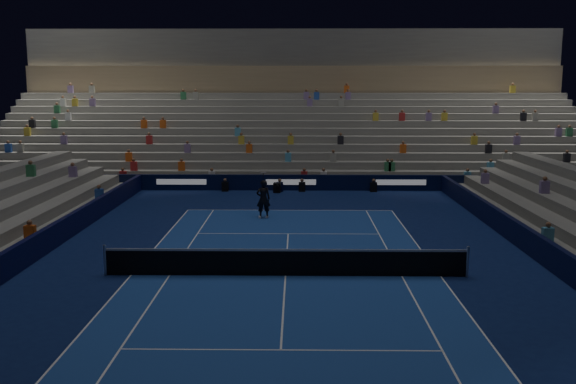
# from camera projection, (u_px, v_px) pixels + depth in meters

# --- Properties ---
(ground) EXTENTS (90.00, 90.00, 0.00)m
(ground) POSITION_uv_depth(u_px,v_px,m) (285.00, 276.00, 22.53)
(ground) COLOR #0C1949
(ground) RESTS_ON ground
(court_surface) EXTENTS (10.97, 23.77, 0.01)m
(court_surface) POSITION_uv_depth(u_px,v_px,m) (285.00, 276.00, 22.53)
(court_surface) COLOR navy
(court_surface) RESTS_ON ground
(sponsor_barrier_far) EXTENTS (44.00, 0.25, 1.00)m
(sponsor_barrier_far) POSITION_uv_depth(u_px,v_px,m) (291.00, 182.00, 40.69)
(sponsor_barrier_far) COLOR black
(sponsor_barrier_far) RESTS_ON ground
(sponsor_barrier_east) EXTENTS (0.25, 37.00, 1.00)m
(sponsor_barrier_east) POSITION_uv_depth(u_px,v_px,m) (562.00, 263.00, 22.31)
(sponsor_barrier_east) COLOR black
(sponsor_barrier_east) RESTS_ON ground
(sponsor_barrier_west) EXTENTS (0.25, 37.00, 1.00)m
(sponsor_barrier_west) POSITION_uv_depth(u_px,v_px,m) (13.00, 261.00, 22.59)
(sponsor_barrier_west) COLOR black
(sponsor_barrier_west) RESTS_ON ground
(grandstand_main) EXTENTS (44.00, 15.20, 11.20)m
(grandstand_main) POSITION_uv_depth(u_px,v_px,m) (292.00, 128.00, 49.47)
(grandstand_main) COLOR slate
(grandstand_main) RESTS_ON ground
(tennis_net) EXTENTS (12.90, 0.10, 1.10)m
(tennis_net) POSITION_uv_depth(u_px,v_px,m) (285.00, 262.00, 22.45)
(tennis_net) COLOR #B2B2B7
(tennis_net) RESTS_ON ground
(tennis_player) EXTENTS (0.79, 0.59, 1.95)m
(tennis_player) POSITION_uv_depth(u_px,v_px,m) (263.00, 199.00, 32.15)
(tennis_player) COLOR black
(tennis_player) RESTS_ON ground
(broadcast_camera) EXTENTS (0.49, 0.92, 0.60)m
(broadcast_camera) POSITION_uv_depth(u_px,v_px,m) (277.00, 187.00, 39.90)
(broadcast_camera) COLOR black
(broadcast_camera) RESTS_ON ground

